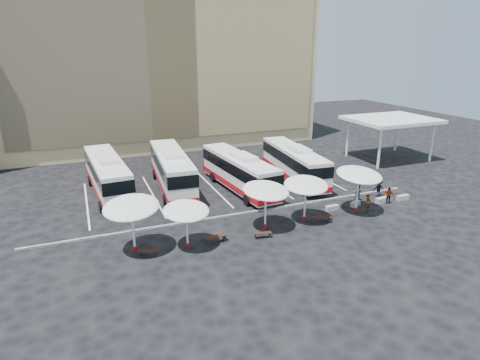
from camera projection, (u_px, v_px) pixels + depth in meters
name	position (u px, v px, depth m)	size (l,w,h in m)	color
ground	(242.00, 217.00, 33.61)	(120.00, 120.00, 0.00)	black
sandstone_building	(158.00, 53.00, 57.60)	(42.00, 18.25, 29.60)	tan
service_canopy	(391.00, 121.00, 49.41)	(10.00, 8.00, 5.20)	white
curb_divider	(240.00, 214.00, 34.03)	(34.00, 0.25, 0.15)	black
bay_lines	(212.00, 187.00, 40.64)	(24.15, 12.00, 0.01)	white
bus_0	(107.00, 174.00, 38.00)	(3.57, 12.69, 3.98)	white
bus_1	(172.00, 169.00, 39.65)	(3.61, 12.95, 4.06)	white
bus_2	(239.00, 171.00, 39.32)	(3.70, 12.30, 3.85)	white
bus_3	(294.00, 162.00, 42.20)	(3.62, 12.28, 3.84)	white
sunshade_0	(131.00, 207.00, 26.81)	(4.95, 4.97, 3.94)	white
sunshade_1	(186.00, 211.00, 27.55)	(3.52, 3.55, 3.35)	white
sunshade_2	(266.00, 191.00, 30.41)	(4.47, 4.50, 3.73)	white
sunshade_3	(306.00, 185.00, 31.80)	(4.39, 4.42, 3.67)	white
sunshade_4	(359.00, 175.00, 33.44)	(4.30, 4.34, 3.97)	white
wood_bench_0	(147.00, 252.00, 27.27)	(1.36, 0.82, 0.41)	black
wood_bench_1	(216.00, 238.00, 29.09)	(1.70, 0.63, 0.51)	black
wood_bench_2	(263.00, 234.00, 29.82)	(1.42, 0.62, 0.42)	black
wood_bench_3	(322.00, 218.00, 32.40)	(1.68, 0.91, 0.50)	black
conc_bench_0	(332.00, 208.00, 34.87)	(1.18, 0.39, 0.44)	gray
conc_bench_1	(355.00, 204.00, 35.86)	(1.12, 0.37, 0.42)	gray
conc_bench_2	(382.00, 200.00, 36.55)	(1.31, 0.44, 0.49)	gray
conc_bench_3	(403.00, 198.00, 37.23)	(1.25, 0.42, 0.47)	gray
passenger_0	(368.00, 203.00, 34.35)	(0.57, 0.38, 1.57)	black
passenger_1	(358.00, 192.00, 36.83)	(0.80, 0.62, 1.64)	black
passenger_2	(389.00, 195.00, 36.27)	(0.89, 0.37, 1.52)	black
passenger_3	(379.00, 188.00, 37.97)	(1.05, 0.60, 1.62)	black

